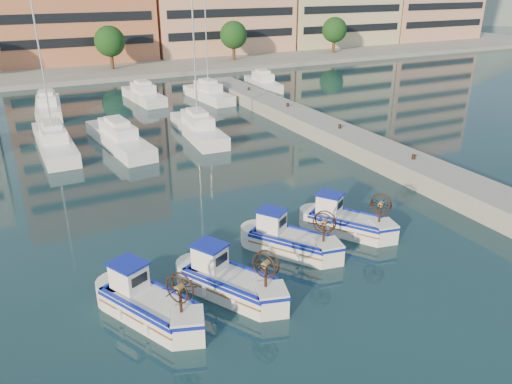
% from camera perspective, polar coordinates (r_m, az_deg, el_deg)
% --- Properties ---
extents(ground, '(300.00, 300.00, 0.00)m').
position_cam_1_polar(ground, '(22.33, 3.05, -8.78)').
color(ground, '#17333B').
rests_on(ground, ground).
extents(quay, '(3.00, 60.00, 1.20)m').
position_cam_1_polar(quay, '(35.05, 15.20, 3.70)').
color(quay, gray).
rests_on(quay, ground).
extents(hill_east, '(160.00, 160.00, 50.00)m').
position_cam_1_polar(hill_east, '(196.16, 24.20, 17.84)').
color(hill_east, slate).
rests_on(hill_east, ground).
extents(yacht_marina, '(40.08, 23.34, 11.50)m').
position_cam_1_polar(yacht_marina, '(45.52, -18.63, 7.62)').
color(yacht_marina, white).
rests_on(yacht_marina, ground).
extents(fishing_boat_a, '(3.26, 4.28, 2.58)m').
position_cam_1_polar(fishing_boat_a, '(19.48, -12.25, -12.17)').
color(fishing_boat_a, silver).
rests_on(fishing_boat_a, ground).
extents(fishing_boat_b, '(3.36, 4.21, 2.55)m').
position_cam_1_polar(fishing_boat_b, '(20.33, -3.10, -9.97)').
color(fishing_boat_b, silver).
rests_on(fishing_boat_b, ground).
extents(fishing_boat_c, '(3.45, 4.00, 2.46)m').
position_cam_1_polar(fishing_boat_c, '(23.34, 3.80, -5.37)').
color(fishing_boat_c, silver).
rests_on(fishing_boat_c, ground).
extents(fishing_boat_d, '(3.40, 3.97, 2.44)m').
position_cam_1_polar(fishing_boat_d, '(25.43, 10.20, -3.19)').
color(fishing_boat_d, silver).
rests_on(fishing_boat_d, ground).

